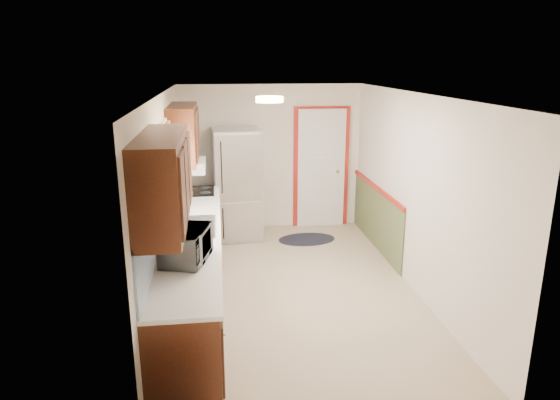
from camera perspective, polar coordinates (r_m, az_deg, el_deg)
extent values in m
cube|color=tan|center=(6.35, 1.46, -10.16)|extent=(3.20, 5.20, 0.12)
cube|color=white|center=(5.72, 1.63, 12.00)|extent=(3.20, 5.20, 0.12)
cube|color=white|center=(8.34, -1.06, 4.86)|extent=(3.20, 0.10, 2.40)
cube|color=white|center=(3.62, 7.59, -10.13)|extent=(3.20, 0.10, 2.40)
cube|color=white|center=(5.89, -13.03, -0.15)|extent=(0.10, 5.20, 2.40)
cube|color=white|center=(6.32, 15.11, 0.78)|extent=(0.10, 5.20, 2.40)
cube|color=#3E1B0E|center=(5.84, -9.90, -7.96)|extent=(0.60, 4.00, 0.90)
cube|color=white|center=(5.67, -9.97, -3.60)|extent=(0.63, 4.00, 0.04)
cube|color=#5184C6|center=(5.60, -13.21, -0.83)|extent=(0.02, 4.00, 0.55)
cube|color=#3E1B0E|center=(4.18, -13.23, 2.22)|extent=(0.35, 1.40, 0.75)
cube|color=#3E1B0E|center=(6.83, -11.01, 7.47)|extent=(0.35, 1.20, 0.75)
cube|color=white|center=(5.60, -13.33, 3.43)|extent=(0.02, 1.00, 0.90)
cube|color=#D24D27|center=(5.53, -13.10, 6.99)|extent=(0.05, 1.12, 0.24)
cube|color=#B7B7BC|center=(5.75, -9.99, -3.03)|extent=(0.52, 0.82, 0.02)
cube|color=white|center=(6.95, -10.38, 3.87)|extent=(0.45, 0.60, 0.15)
cube|color=maroon|center=(8.48, 4.70, 3.62)|extent=(0.94, 0.05, 2.08)
cube|color=white|center=(8.46, 4.74, 3.58)|extent=(0.80, 0.04, 2.00)
cube|color=#4C5530|center=(7.74, 10.93, -2.03)|extent=(0.02, 2.30, 0.90)
cube|color=maroon|center=(7.61, 11.02, 1.34)|extent=(0.04, 2.30, 0.06)
cylinder|color=#FFD88C|center=(5.49, -1.21, 11.42)|extent=(0.30, 0.30, 0.06)
imported|color=white|center=(4.76, -10.73, -4.71)|extent=(0.43, 0.62, 0.38)
cube|color=#B7B7BC|center=(7.93, -4.91, 1.84)|extent=(0.77, 0.73, 1.75)
cylinder|color=black|center=(7.58, -6.61, 0.45)|extent=(0.02, 0.02, 1.23)
ellipsoid|color=black|center=(8.01, 3.07, -4.50)|extent=(0.96, 0.66, 0.01)
cube|color=black|center=(7.28, -9.45, 1.02)|extent=(0.49, 0.58, 0.02)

